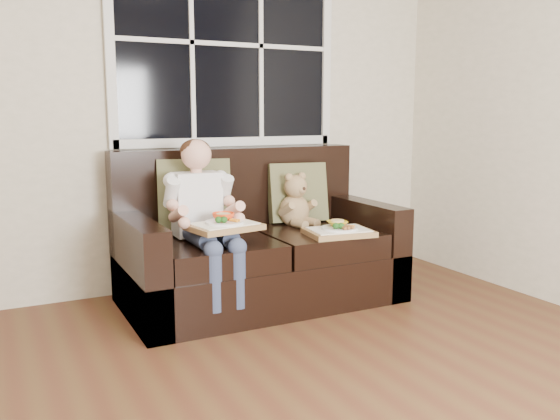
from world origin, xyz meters
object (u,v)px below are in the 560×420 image
loveseat (256,252)px  tray_left (224,224)px  tray_right (339,231)px  child (203,206)px  teddy_bear (295,204)px

loveseat → tray_left: loveseat is taller
tray_left → tray_right: (0.74, -0.04, -0.10)m
child → teddy_bear: (0.71, 0.17, -0.06)m
teddy_bear → loveseat: bearing=178.5°
tray_right → tray_left: bearing=-175.0°
child → tray_left: child is taller
teddy_bear → tray_right: teddy_bear is taller
child → tray_left: size_ratio=2.15×
child → tray_right: child is taller
teddy_bear → tray_left: teddy_bear is taller
teddy_bear → tray_left: (-0.66, -0.38, -0.02)m
teddy_bear → tray_left: size_ratio=0.86×
tray_right → teddy_bear: bearing=109.0°
loveseat → tray_right: (0.39, -0.37, 0.17)m
child → tray_right: size_ratio=2.13×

